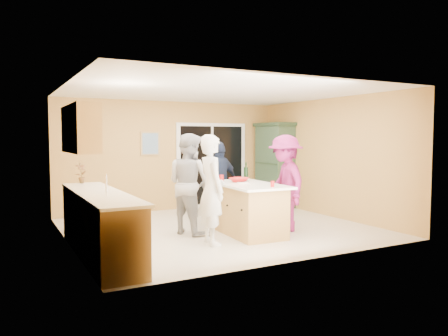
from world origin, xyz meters
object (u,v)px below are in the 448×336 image
woman_white (212,190)px  woman_magenta (285,183)px  woman_navy (220,182)px  green_hutch (275,166)px  kitchen_island (248,210)px  woman_grey (189,184)px

woman_white → woman_magenta: (1.65, 0.27, 0.00)m
woman_white → woman_magenta: woman_magenta is taller
woman_navy → green_hutch: bearing=-168.6°
kitchen_island → woman_navy: 1.21m
green_hutch → woman_grey: bearing=-149.0°
woman_grey → kitchen_island: bearing=-143.6°
woman_grey → woman_navy: woman_grey is taller
green_hutch → woman_magenta: green_hutch is taller
woman_white → woman_grey: bearing=5.6°
kitchen_island → woman_magenta: woman_magenta is taller
woman_white → kitchen_island: bearing=-62.0°
kitchen_island → green_hutch: size_ratio=0.85×
kitchen_island → woman_white: bearing=-155.0°
woman_white → woman_magenta: size_ratio=1.00×
kitchen_island → woman_magenta: bearing=-5.1°
woman_navy → woman_magenta: (0.73, -1.25, 0.06)m
kitchen_island → woman_magenta: (0.75, -0.10, 0.47)m
woman_white → woman_navy: size_ratio=1.07×
kitchen_island → woman_grey: bearing=151.3°
kitchen_island → woman_white: woman_white is taller
woman_white → woman_magenta: bearing=-75.0°
woman_white → green_hutch: bearing=-42.6°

